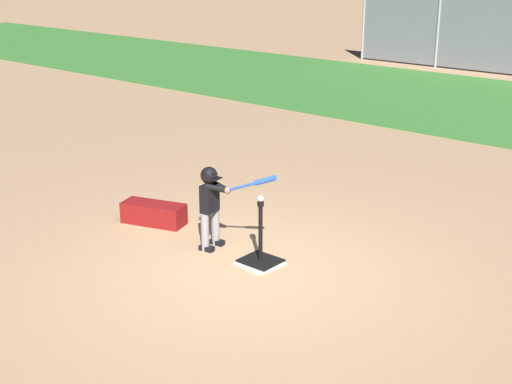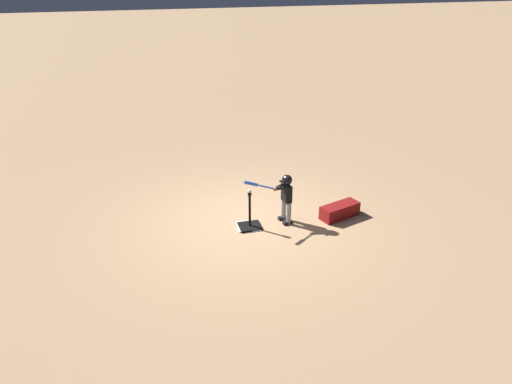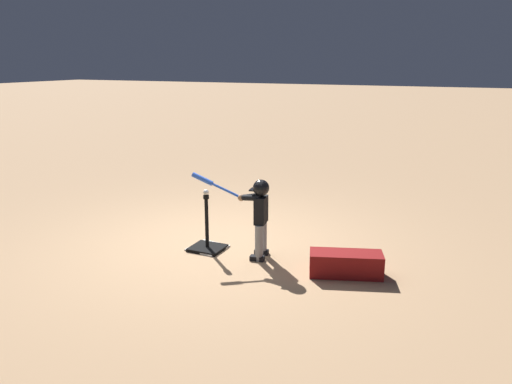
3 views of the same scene
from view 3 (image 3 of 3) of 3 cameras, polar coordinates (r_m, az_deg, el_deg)
The scene contains 6 objects.
ground_plane at distance 6.95m, azimuth -4.75°, elevation -5.76°, with size 90.00×90.00×0.00m, color tan.
home_plate at distance 6.74m, azimuth -5.56°, elevation -6.37°, with size 0.44×0.44×0.02m, color white.
batting_tee at distance 6.67m, azimuth -5.59°, elevation -5.70°, with size 0.43×0.39×0.75m.
batter_child at distance 6.22m, azimuth 0.18°, elevation -1.93°, with size 1.01×0.35×1.06m.
baseball at distance 6.47m, azimuth -5.74°, elevation -0.03°, with size 0.07×0.07×0.07m, color white.
equipment_bag at distance 5.96m, azimuth 10.23°, elevation -8.09°, with size 0.84×0.32×0.28m, color maroon.
Camera 3 is at (-3.20, 5.67, 2.44)m, focal length 35.00 mm.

